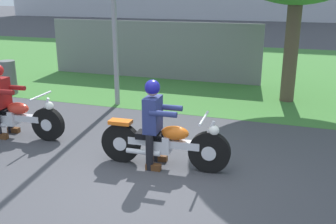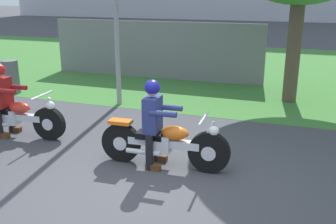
# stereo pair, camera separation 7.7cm
# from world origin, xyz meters

# --- Properties ---
(ground) EXTENTS (120.00, 120.00, 0.00)m
(ground) POSITION_xyz_m (0.00, 0.00, 0.00)
(ground) COLOR #424247
(grass_verge) EXTENTS (60.00, 12.00, 0.01)m
(grass_verge) POSITION_xyz_m (0.00, 9.39, 0.00)
(grass_verge) COLOR #3D7533
(grass_verge) RESTS_ON ground
(motorcycle_lead) EXTENTS (2.10, 0.66, 0.88)m
(motorcycle_lead) POSITION_xyz_m (0.01, 0.67, 0.40)
(motorcycle_lead) COLOR black
(motorcycle_lead) RESTS_ON ground
(rider_lead) EXTENTS (0.56, 0.48, 1.40)m
(rider_lead) POSITION_xyz_m (-0.16, 0.66, 0.82)
(rider_lead) COLOR black
(rider_lead) RESTS_ON ground
(motorcycle_follow) EXTENTS (2.23, 0.66, 0.87)m
(motorcycle_follow) POSITION_xyz_m (-3.21, 1.01, 0.39)
(motorcycle_follow) COLOR black
(motorcycle_follow) RESTS_ON ground
(rider_follow) EXTENTS (0.56, 0.48, 1.40)m
(rider_follow) POSITION_xyz_m (-3.38, 1.00, 0.81)
(rider_follow) COLOR black
(rider_follow) RESTS_ON ground
(trash_can) EXTENTS (0.44, 0.44, 0.91)m
(trash_can) POSITION_xyz_m (-5.55, 3.69, 0.45)
(trash_can) COLOR #595E5B
(trash_can) RESTS_ON ground
(fence_segment) EXTENTS (7.00, 0.06, 1.80)m
(fence_segment) POSITION_xyz_m (-2.62, 6.86, 0.90)
(fence_segment) COLOR slate
(fence_segment) RESTS_ON ground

